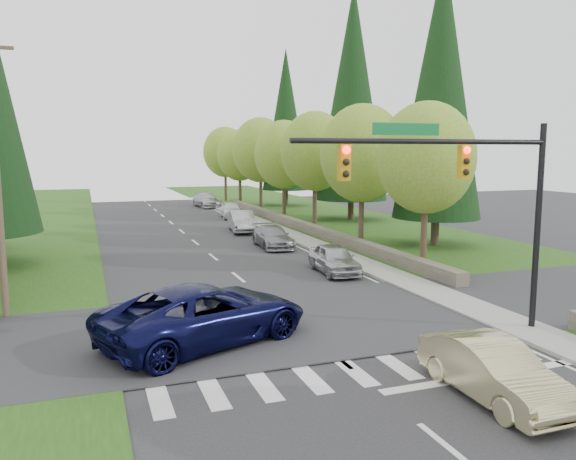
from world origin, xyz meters
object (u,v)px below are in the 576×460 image
suv_navy (205,314)px  parked_car_e (207,200)px  parked_car_a (334,259)px  parked_car_d (231,210)px  sedan_champagne (493,370)px  parked_car_b (273,237)px  parked_car_c (242,221)px

suv_navy → parked_car_e: suv_navy is taller
parked_car_a → parked_car_d: (0.92, 24.24, 0.03)m
parked_car_a → parked_car_d: 24.25m
parked_car_d → parked_car_e: (0.00, 10.64, 0.02)m
suv_navy → parked_car_a: suv_navy is taller
sedan_champagne → parked_car_d: bearing=85.5°
parked_car_b → parked_car_c: 7.31m
parked_car_b → parked_car_a: bearing=-83.8°
suv_navy → parked_car_b: suv_navy is taller
suv_navy → parked_car_b: 17.73m
parked_car_a → parked_car_e: parked_car_e is taller
parked_car_a → suv_navy: bearing=-130.7°
parked_car_c → parked_car_e: 19.50m
parked_car_b → parked_car_d: bearing=87.9°
sedan_champagne → parked_car_e: bearing=86.5°
parked_car_c → sedan_champagne: bearing=-86.6°
parked_car_b → suv_navy: bearing=-112.2°
parked_car_c → parked_car_e: size_ratio=0.91×
sedan_champagne → parked_car_d: 38.57m
parked_car_a → parked_car_e: bearing=93.0°
sedan_champagne → parked_car_e: parked_car_e is taller
parked_car_d → parked_car_e: bearing=97.5°
parked_car_c → suv_navy: bearing=-100.9°
sedan_champagne → suv_navy: (-5.68, 6.26, 0.22)m
suv_navy → parked_car_a: bearing=-67.4°
suv_navy → parked_car_d: size_ratio=1.55×
suv_navy → parked_car_c: bearing=-40.0°
parked_car_e → parked_car_b: bearing=-97.7°
parked_car_b → parked_car_d: 16.18m
parked_car_a → parked_car_c: size_ratio=0.88×
parked_car_b → parked_car_d: (1.40, 16.12, 0.07)m
parked_car_c → parked_car_b: bearing=-83.0°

